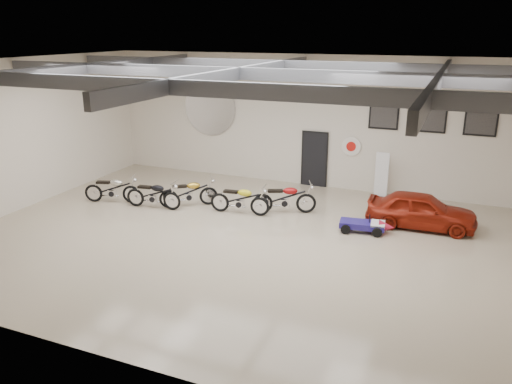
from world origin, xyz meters
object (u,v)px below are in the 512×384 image
at_px(vintage_car, 421,210).
at_px(banner_stand, 382,174).
at_px(motorcycle_black, 153,194).
at_px(motorcycle_yellow, 240,199).
at_px(go_kart, 367,223).
at_px(motorcycle_red, 285,198).
at_px(motorcycle_silver, 112,189).
at_px(motorcycle_gold, 189,192).

bearing_deg(vintage_car, banner_stand, 30.57).
bearing_deg(motorcycle_black, motorcycle_yellow, 5.46).
bearing_deg(motorcycle_yellow, go_kart, -5.47).
bearing_deg(motorcycle_red, motorcycle_silver, 170.15).
xyz_separation_m(motorcycle_gold, go_kart, (6.15, -0.00, -0.22)).
height_order(banner_stand, motorcycle_silver, banner_stand).
distance_m(motorcycle_gold, vintage_car, 7.67).
relative_size(motorcycle_black, go_kart, 1.19).
height_order(banner_stand, motorcycle_yellow, banner_stand).
bearing_deg(motorcycle_yellow, vintage_car, 4.91).
xyz_separation_m(banner_stand, motorcycle_gold, (-5.98, -3.53, -0.36)).
bearing_deg(motorcycle_gold, vintage_car, -27.86).
relative_size(motorcycle_silver, go_kart, 1.20).
xyz_separation_m(motorcycle_silver, motorcycle_black, (1.68, 0.05, -0.00)).
relative_size(motorcycle_gold, motorcycle_red, 0.95).
bearing_deg(motorcycle_yellow, motorcycle_red, 19.80).
height_order(banner_stand, motorcycle_black, banner_stand).
relative_size(motorcycle_red, vintage_car, 0.63).
bearing_deg(motorcycle_gold, banner_stand, -5.08).
bearing_deg(go_kart, vintage_car, 28.79).
distance_m(banner_stand, motorcycle_gold, 6.96).
bearing_deg(motorcycle_silver, vintage_car, -7.51).
height_order(motorcycle_black, go_kart, motorcycle_black).
relative_size(motorcycle_yellow, motorcycle_red, 0.97).
distance_m(motorcycle_black, vintage_car, 8.78).
height_order(banner_stand, vintage_car, banner_stand).
height_order(motorcycle_silver, motorcycle_red, motorcycle_red).
relative_size(banner_stand, motorcycle_red, 0.84).
distance_m(motorcycle_black, motorcycle_gold, 1.20).
height_order(motorcycle_black, motorcycle_red, motorcycle_red).
distance_m(motorcycle_silver, go_kart, 8.88).
bearing_deg(go_kart, motorcycle_black, 178.16).
relative_size(banner_stand, vintage_car, 0.53).
bearing_deg(motorcycle_yellow, banner_stand, 35.61).
xyz_separation_m(banner_stand, motorcycle_red, (-2.70, -2.90, -0.33)).
distance_m(banner_stand, vintage_car, 2.99).
bearing_deg(banner_stand, motorcycle_silver, -150.97).
distance_m(motorcycle_yellow, go_kart, 4.22).
height_order(motorcycle_red, go_kart, motorcycle_red).
relative_size(banner_stand, go_kart, 1.06).
bearing_deg(banner_stand, vintage_car, -53.88).
xyz_separation_m(motorcycle_silver, motorcycle_yellow, (4.64, 0.67, 0.01)).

